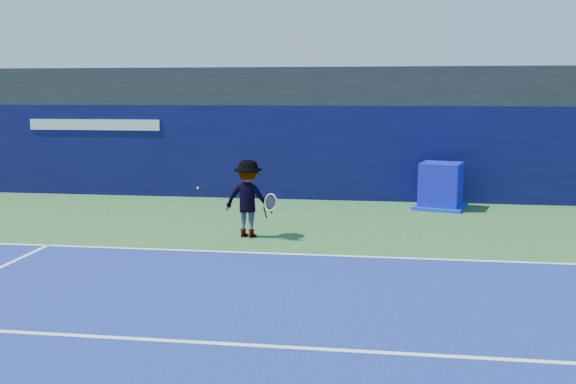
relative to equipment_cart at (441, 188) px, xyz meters
name	(u,v)px	position (x,y,z in m)	size (l,w,h in m)	color
ground	(235,298)	(-4.20, -9.07, -0.62)	(80.00, 80.00, 0.00)	#2B602B
baseline	(266,253)	(-4.20, -6.07, -0.61)	(24.00, 0.10, 0.01)	white
service_line	(203,343)	(-4.20, -11.07, -0.61)	(24.00, 0.10, 0.01)	white
stadium_band	(309,87)	(-4.20, 2.43, 2.98)	(36.00, 3.00, 1.20)	black
back_wall_assembly	(306,152)	(-4.20, 1.43, 0.88)	(36.00, 1.03, 3.00)	#0B0C3E
equipment_cart	(441,188)	(0.00, 0.00, 0.00)	(1.75, 1.75, 1.36)	#0C0EB5
tennis_player	(248,199)	(-4.90, -4.50, 0.30)	(1.41, 0.89, 1.85)	white
tennis_ball	(198,188)	(-6.47, -3.33, 0.35)	(0.06, 0.06, 0.06)	#AED818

